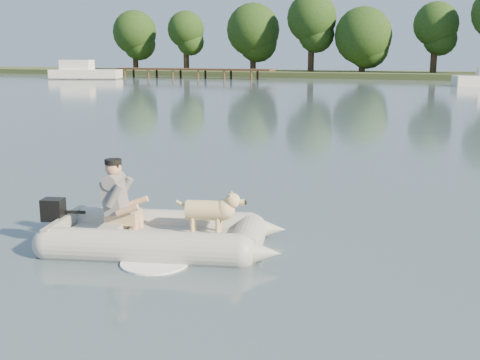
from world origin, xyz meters
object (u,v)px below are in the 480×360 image
at_px(man, 116,194).
at_px(dog, 206,214).
at_px(cabin_cruiser, 86,70).
at_px(dinghy, 161,209).
at_px(dock, 193,73).

distance_m(man, dog, 1.26).
bearing_deg(dog, cabin_cruiser, 112.87).
xyz_separation_m(dinghy, man, (-0.63, -0.12, 0.17)).
distance_m(dinghy, dog, 0.60).
relative_size(dinghy, cabin_cruiser, 0.60).
bearing_deg(dinghy, cabin_cruiser, 112.30).
height_order(man, cabin_cruiser, cabin_cruiser).
bearing_deg(dog, man, 180.00).
bearing_deg(cabin_cruiser, dog, -68.92).
height_order(dinghy, cabin_cruiser, cabin_cruiser).
distance_m(dock, dinghy, 57.29).
height_order(dock, dog, dock).
bearing_deg(cabin_cruiser, dock, 16.21).
bearing_deg(cabin_cruiser, dinghy, -69.49).
bearing_deg(man, dock, 100.50).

